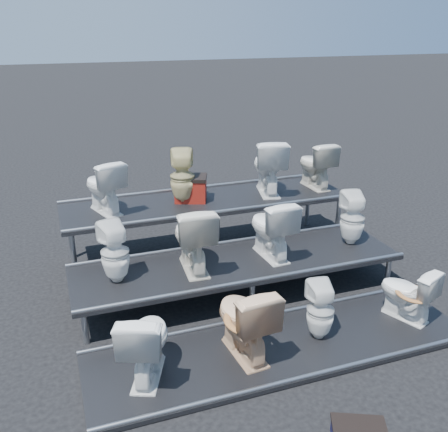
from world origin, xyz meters
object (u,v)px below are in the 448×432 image
object	(u,v)px
toilet_3	(407,292)
toilet_2	(320,310)
toilet_9	(182,177)
toilet_8	(104,186)
toilet_6	(271,228)
toilet_11	(316,165)
red_crate	(191,190)
toilet_4	(115,252)
toilet_10	(268,166)
toilet_0	(146,342)
toilet_1	(244,319)
toilet_7	(353,218)
toilet_5	(193,237)

from	to	relation	value
toilet_3	toilet_2	bearing A→B (deg)	-22.04
toilet_3	toilet_9	world-z (taller)	toilet_9
toilet_8	toilet_2	bearing A→B (deg)	108.33
toilet_3	toilet_6	distance (m)	1.80
toilet_11	red_crate	size ratio (longest dim) A/B	1.64
toilet_4	toilet_10	xyz separation A→B (m)	(2.52, 1.30, 0.45)
toilet_0	toilet_2	world-z (taller)	toilet_0
toilet_8	toilet_10	world-z (taller)	toilet_10
toilet_1	toilet_8	xyz separation A→B (m)	(-1.04, 2.60, 0.75)
toilet_6	toilet_11	world-z (taller)	toilet_11
toilet_3	toilet_9	size ratio (longest dim) A/B	0.85
toilet_10	toilet_11	world-z (taller)	toilet_10
toilet_7	toilet_9	size ratio (longest dim) A/B	0.94
toilet_11	toilet_2	bearing A→B (deg)	60.54
toilet_2	toilet_3	distance (m)	1.15
toilet_11	toilet_0	bearing A→B (deg)	36.39
toilet_2	toilet_8	world-z (taller)	toilet_8
toilet_3	toilet_5	bearing A→B (deg)	-52.59
toilet_0	toilet_10	world-z (taller)	toilet_10
toilet_11	toilet_10	bearing A→B (deg)	-2.17
toilet_1	red_crate	xyz separation A→B (m)	(0.21, 2.65, 0.54)
toilet_11	toilet_7	bearing A→B (deg)	82.07
toilet_10	red_crate	size ratio (longest dim) A/B	1.89
toilet_10	toilet_6	bearing A→B (deg)	81.09
toilet_2	toilet_5	size ratio (longest dim) A/B	0.79
toilet_5	toilet_3	bearing A→B (deg)	153.70
toilet_4	toilet_7	world-z (taller)	same
toilet_0	toilet_1	bearing A→B (deg)	-157.48
toilet_7	toilet_10	distance (m)	1.54
toilet_0	red_crate	world-z (taller)	red_crate
toilet_2	toilet_11	bearing A→B (deg)	-109.40
toilet_6	toilet_4	bearing A→B (deg)	-2.90
toilet_0	toilet_11	xyz separation A→B (m)	(3.26, 2.60, 0.78)
toilet_5	toilet_10	bearing A→B (deg)	-136.30
toilet_2	toilet_5	bearing A→B (deg)	-43.04
toilet_9	toilet_11	xyz separation A→B (m)	(2.16, 0.00, -0.03)
toilet_2	toilet_7	world-z (taller)	toilet_7
toilet_10	red_crate	bearing A→B (deg)	11.25
toilet_0	toilet_7	distance (m)	3.41
toilet_5	red_crate	distance (m)	1.40
toilet_4	toilet_8	xyz separation A→B (m)	(0.06, 1.30, 0.40)
toilet_7	toilet_11	size ratio (longest dim) A/B	1.00
toilet_6	toilet_11	size ratio (longest dim) A/B	1.08
toilet_3	toilet_6	world-z (taller)	toilet_6
toilet_8	toilet_6	bearing A→B (deg)	127.63
toilet_1	toilet_5	size ratio (longest dim) A/B	0.99
toilet_9	toilet_10	bearing A→B (deg)	-165.19
toilet_8	toilet_10	bearing A→B (deg)	161.69
toilet_9	toilet_8	bearing A→B (deg)	14.81
toilet_0	toilet_5	size ratio (longest dim) A/B	0.92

